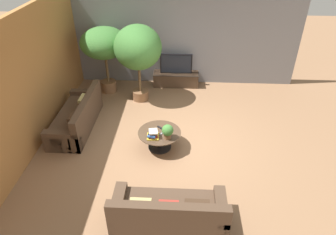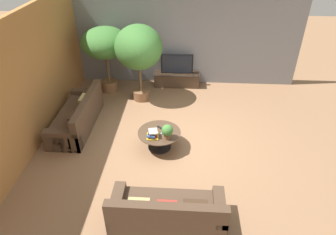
# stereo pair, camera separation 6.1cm
# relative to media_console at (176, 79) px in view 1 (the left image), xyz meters

# --- Properties ---
(ground_plane) EXTENTS (24.00, 24.00, 0.00)m
(ground_plane) POSITION_rel_media_console_xyz_m (0.06, -2.94, -0.23)
(ground_plane) COLOR #8C6647
(back_wall_stone) EXTENTS (7.40, 0.12, 3.00)m
(back_wall_stone) POSITION_rel_media_console_xyz_m (0.06, 0.32, 1.27)
(back_wall_stone) COLOR slate
(back_wall_stone) RESTS_ON ground
(side_wall_left) EXTENTS (0.12, 7.40, 3.00)m
(side_wall_left) POSITION_rel_media_console_xyz_m (-3.20, -2.74, 1.27)
(side_wall_left) COLOR #B2753D
(side_wall_left) RESTS_ON ground
(media_console) EXTENTS (1.46, 0.50, 0.44)m
(media_console) POSITION_rel_media_console_xyz_m (0.00, 0.00, 0.00)
(media_console) COLOR #473323
(media_console) RESTS_ON ground
(television) EXTENTS (1.01, 0.13, 0.63)m
(television) POSITION_rel_media_console_xyz_m (0.00, -0.00, 0.52)
(television) COLOR black
(television) RESTS_ON media_console
(coffee_table) EXTENTS (0.99, 0.99, 0.44)m
(coffee_table) POSITION_rel_media_console_xyz_m (-0.28, -3.25, 0.08)
(coffee_table) COLOR black
(coffee_table) RESTS_ON ground
(couch_by_wall) EXTENTS (0.84, 2.18, 0.84)m
(couch_by_wall) POSITION_rel_media_console_xyz_m (-2.45, -2.51, 0.06)
(couch_by_wall) COLOR #4C3828
(couch_by_wall) RESTS_ON ground
(couch_near_entry) EXTENTS (1.96, 0.84, 0.84)m
(couch_near_entry) POSITION_rel_media_console_xyz_m (0.04, -5.41, 0.06)
(couch_near_entry) COLOR #4C3828
(couch_near_entry) RESTS_ON ground
(potted_palm_tall) EXTENTS (1.37, 1.37, 2.01)m
(potted_palm_tall) POSITION_rel_media_console_xyz_m (-2.08, -0.51, 1.27)
(potted_palm_tall) COLOR brown
(potted_palm_tall) RESTS_ON ground
(potted_palm_corner) EXTENTS (1.32, 1.32, 2.23)m
(potted_palm_corner) POSITION_rel_media_console_xyz_m (-1.03, -0.97, 1.34)
(potted_palm_corner) COLOR brown
(potted_palm_corner) RESTS_ON ground
(potted_plant_tabletop) EXTENTS (0.26, 0.26, 0.35)m
(potted_plant_tabletop) POSITION_rel_media_console_xyz_m (-0.08, -3.46, 0.40)
(potted_plant_tabletop) COLOR brown
(potted_plant_tabletop) RESTS_ON coffee_table
(book_stack) EXTENTS (0.27, 0.30, 0.17)m
(book_stack) POSITION_rel_media_console_xyz_m (-0.42, -3.43, 0.28)
(book_stack) COLOR gold
(book_stack) RESTS_ON coffee_table
(remote_black) EXTENTS (0.15, 0.14, 0.02)m
(remote_black) POSITION_rel_media_console_xyz_m (-0.28, -3.08, 0.22)
(remote_black) COLOR black
(remote_black) RESTS_ON coffee_table
(remote_silver) EXTENTS (0.13, 0.15, 0.02)m
(remote_silver) POSITION_rel_media_console_xyz_m (-0.21, -3.29, 0.22)
(remote_silver) COLOR gray
(remote_silver) RESTS_ON coffee_table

